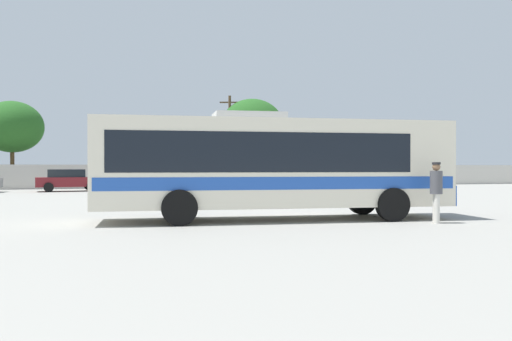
# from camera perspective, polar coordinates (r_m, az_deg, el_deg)

# --- Properties ---
(ground_plane) EXTENTS (300.00, 300.00, 0.00)m
(ground_plane) POSITION_cam_1_polar(r_m,az_deg,el_deg) (27.59, -2.50, -3.10)
(ground_plane) COLOR gray
(perimeter_wall) EXTENTS (80.00, 0.30, 1.86)m
(perimeter_wall) POSITION_cam_1_polar(r_m,az_deg,el_deg) (43.26, -7.88, -0.61)
(perimeter_wall) COLOR beige
(perimeter_wall) RESTS_ON ground_plane
(coach_bus_cream_blue) EXTENTS (11.39, 3.75, 3.38)m
(coach_bus_cream_blue) POSITION_cam_1_polar(r_m,az_deg,el_deg) (16.70, 1.62, 0.83)
(coach_bus_cream_blue) COLOR silver
(coach_bus_cream_blue) RESTS_ON ground_plane
(attendant_by_bus_door) EXTENTS (0.47, 0.47, 1.82)m
(attendant_by_bus_door) POSITION_cam_1_polar(r_m,az_deg,el_deg) (16.59, 18.98, -1.85)
(attendant_by_bus_door) COLOR silver
(attendant_by_bus_door) RESTS_ON ground_plane
(parked_car_second_maroon) EXTENTS (4.53, 2.30, 1.52)m
(parked_car_second_maroon) POSITION_cam_1_polar(r_m,az_deg,el_deg) (38.42, -19.69, -0.95)
(parked_car_second_maroon) COLOR maroon
(parked_car_second_maroon) RESTS_ON ground_plane
(utility_pole_near) EXTENTS (1.76, 0.64, 8.10)m
(utility_pole_near) POSITION_cam_1_polar(r_m,az_deg,el_deg) (47.38, -2.87, 3.48)
(utility_pole_near) COLOR #4C3823
(utility_pole_near) RESTS_ON ground_plane
(roadside_tree_midleft) EXTENTS (4.80, 4.80, 6.90)m
(roadside_tree_midleft) POSITION_cam_1_polar(r_m,az_deg,el_deg) (45.92, -24.95, 4.32)
(roadside_tree_midleft) COLOR brown
(roadside_tree_midleft) RESTS_ON ground_plane
(roadside_tree_midright) EXTENTS (4.31, 4.31, 6.27)m
(roadside_tree_midright) POSITION_cam_1_polar(r_m,az_deg,el_deg) (49.30, -9.02, 3.57)
(roadside_tree_midright) COLOR brown
(roadside_tree_midright) RESTS_ON ground_plane
(roadside_tree_right) EXTENTS (5.69, 5.69, 7.88)m
(roadside_tree_right) POSITION_cam_1_polar(r_m,az_deg,el_deg) (48.00, -0.42, 4.90)
(roadside_tree_right) COLOR brown
(roadside_tree_right) RESTS_ON ground_plane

